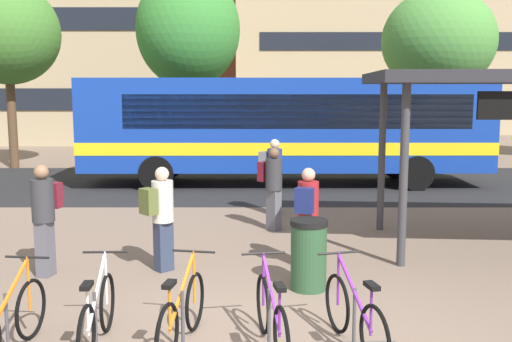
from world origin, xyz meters
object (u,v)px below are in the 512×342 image
at_px(street_tree_1, 187,30).
at_px(trash_bin, 308,254).
at_px(street_tree_0, 438,41).
at_px(parked_bicycle_orange_2, 181,315).
at_px(commuter_grey_pack_1, 273,171).
at_px(commuter_olive_pack_3, 160,212).
at_px(street_tree_3, 6,34).
at_px(parked_bicycle_purple_4, 354,317).
at_px(parked_bicycle_white_1, 97,316).
at_px(parked_bicycle_purple_3, 271,318).
at_px(commuter_navy_pack_5, 307,211).
at_px(parked_bicycle_orange_0, 7,324).
at_px(commuter_maroon_pack_4, 44,212).
at_px(city_bus, 282,126).
at_px(commuter_maroon_pack_2, 272,183).

bearing_deg(street_tree_1, trash_bin, -76.97).
bearing_deg(street_tree_0, trash_bin, -112.90).
xyz_separation_m(parked_bicycle_orange_2, commuter_grey_pack_1, (1.23, 7.10, 0.63)).
bearing_deg(parked_bicycle_orange_2, commuter_olive_pack_3, 23.87).
bearing_deg(street_tree_3, trash_bin, -53.73).
bearing_deg(trash_bin, parked_bicycle_purple_4, -80.58).
bearing_deg(street_tree_1, parked_bicycle_white_1, -87.21).
relative_size(street_tree_1, street_tree_3, 1.10).
bearing_deg(parked_bicycle_purple_3, parked_bicycle_purple_4, -98.17).
bearing_deg(parked_bicycle_orange_2, commuter_navy_pack_5, -18.72).
bearing_deg(trash_bin, parked_bicycle_orange_0, -147.36).
bearing_deg(parked_bicycle_purple_3, street_tree_3, 20.86).
bearing_deg(commuter_maroon_pack_4, trash_bin, 93.74).
xyz_separation_m(city_bus, street_tree_0, (6.29, 5.48, 2.95)).
bearing_deg(commuter_navy_pack_5, street_tree_1, 33.03).
distance_m(commuter_maroon_pack_4, street_tree_0, 18.08).
height_order(parked_bicycle_purple_3, street_tree_0, street_tree_0).
height_order(parked_bicycle_white_1, commuter_olive_pack_3, commuter_olive_pack_3).
relative_size(city_bus, street_tree_0, 1.79).
height_order(parked_bicycle_white_1, parked_bicycle_purple_4, same).
bearing_deg(commuter_maroon_pack_2, parked_bicycle_orange_2, -56.70).
xyz_separation_m(parked_bicycle_orange_2, trash_bin, (1.59, 1.95, 0.13)).
relative_size(commuter_maroon_pack_4, street_tree_1, 0.24).
relative_size(parked_bicycle_orange_0, parked_bicycle_orange_2, 1.01).
bearing_deg(parked_bicycle_orange_0, commuter_olive_pack_3, -15.24).
xyz_separation_m(parked_bicycle_purple_4, street_tree_3, (-10.00, 15.18, 4.45)).
bearing_deg(street_tree_0, city_bus, -138.91).
relative_size(parked_bicycle_purple_4, street_tree_0, 0.25).
distance_m(commuter_maroon_pack_4, commuter_navy_pack_5, 4.11).
bearing_deg(parked_bicycle_white_1, parked_bicycle_orange_0, 100.63).
distance_m(parked_bicycle_orange_2, parked_bicycle_purple_3, 1.01).
height_order(commuter_maroon_pack_2, street_tree_1, street_tree_1).
xyz_separation_m(parked_bicycle_orange_2, street_tree_1, (-1.73, 16.31, 4.71)).
height_order(parked_bicycle_purple_4, commuter_grey_pack_1, commuter_grey_pack_1).
bearing_deg(parked_bicycle_purple_4, commuter_maroon_pack_4, 44.63).
bearing_deg(commuter_olive_pack_3, street_tree_0, 15.24).
distance_m(commuter_grey_pack_1, street_tree_3, 12.86).
bearing_deg(parked_bicycle_orange_0, commuter_maroon_pack_4, 17.53).
height_order(trash_bin, street_tree_1, street_tree_1).
bearing_deg(commuter_maroon_pack_2, city_bus, 130.63).
bearing_deg(parked_bicycle_purple_3, street_tree_1, -0.50).
distance_m(parked_bicycle_white_1, commuter_olive_pack_3, 2.91).
bearing_deg(parked_bicycle_orange_0, commuter_grey_pack_1, -16.89).
xyz_separation_m(commuter_navy_pack_5, trash_bin, (-0.07, -1.03, -0.42)).
distance_m(commuter_olive_pack_3, commuter_maroon_pack_4, 1.77).
bearing_deg(street_tree_0, parked_bicycle_orange_0, -119.60).
relative_size(parked_bicycle_purple_4, commuter_olive_pack_3, 1.00).
distance_m(commuter_olive_pack_3, street_tree_0, 16.97).
distance_m(commuter_maroon_pack_2, street_tree_3, 13.83).
xyz_separation_m(parked_bicycle_white_1, commuter_olive_pack_3, (0.26, 2.84, 0.58)).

